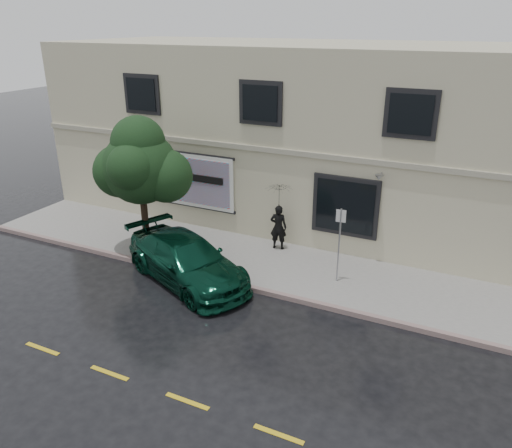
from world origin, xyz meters
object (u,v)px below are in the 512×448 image
at_px(car, 187,260).
at_px(street_tree, 140,168).
at_px(fire_hydrant, 181,255).
at_px(pedestrian, 278,227).

height_order(car, street_tree, street_tree).
xyz_separation_m(car, fire_hydrant, (-0.68, 0.67, -0.24)).
bearing_deg(pedestrian, street_tree, 19.16).
relative_size(car, street_tree, 1.15).
bearing_deg(car, fire_hydrant, 69.61).
height_order(car, pedestrian, pedestrian).
xyz_separation_m(car, pedestrian, (1.78, 3.25, 0.24)).
distance_m(car, street_tree, 3.57).
relative_size(pedestrian, street_tree, 0.38).
bearing_deg(street_tree, fire_hydrant, -11.44).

